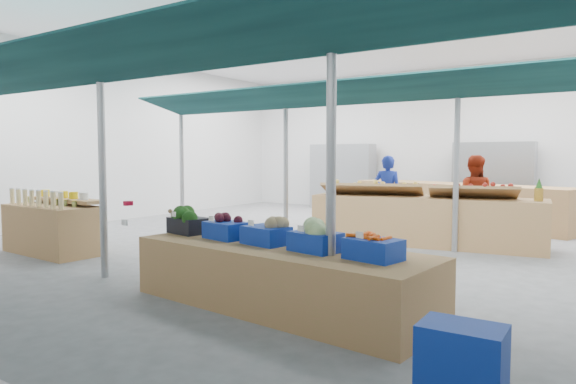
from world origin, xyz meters
name	(u,v)px	position (x,y,z in m)	size (l,w,h in m)	color
floor	(315,243)	(0.00, 0.00, 0.00)	(13.00, 13.00, 0.00)	#5F5F61
hall	(350,109)	(0.00, 1.44, 2.65)	(13.00, 13.00, 13.00)	silver
pole_grid	(300,146)	(0.75, -1.75, 1.81)	(10.00, 4.60, 3.00)	gray
awnings	(300,82)	(0.75, -1.75, 2.78)	(9.50, 7.08, 0.30)	black
back_shelving_left	(342,177)	(-2.50, 6.00, 1.00)	(2.00, 0.50, 2.00)	#B23F33
back_shelving_right	(493,181)	(2.00, 6.00, 1.00)	(2.00, 0.50, 2.00)	#B23F33
bottle_shelf	(54,227)	(-3.20, -3.34, 0.45)	(1.89, 1.22, 1.10)	olive
veg_counter	(279,277)	(1.79, -3.86, 0.34)	(3.48, 1.16, 0.68)	olive
fruit_counter	(425,221)	(1.83, 0.95, 0.45)	(4.18, 1.00, 0.90)	olive
far_counter	(458,204)	(1.56, 4.19, 0.49)	(5.50, 1.10, 0.99)	olive
crate_stack	(462,373)	(4.10, -5.24, 0.31)	(0.51, 0.36, 0.61)	#0D2C96
vendor_left	(388,194)	(0.63, 2.05, 0.84)	(0.61, 0.40, 1.67)	navy
vendor_right	(473,197)	(2.43, 2.05, 0.84)	(0.81, 0.63, 1.67)	maroon
crate_broccoli	(189,221)	(0.30, -3.71, 0.83)	(0.56, 0.45, 0.35)	black
crate_beets	(226,227)	(0.98, -3.78, 0.81)	(0.56, 0.45, 0.29)	#0D2C96
crate_celeriac	(266,231)	(1.60, -3.84, 0.82)	(0.56, 0.45, 0.31)	#0D2C96
crate_cabbage	(315,236)	(2.27, -3.91, 0.83)	(0.56, 0.45, 0.35)	#0D2C96
crate_carrots	(373,248)	(2.95, -3.97, 0.79)	(0.56, 0.45, 0.29)	#0D2C96
sparrow	(173,214)	(0.14, -3.81, 0.92)	(0.12, 0.09, 0.11)	brown
pole_ribbon	(128,205)	(0.04, -4.44, 1.08)	(0.12, 0.12, 0.28)	#B40C27
apple_heap_yellow	(372,187)	(0.85, 0.72, 1.06)	(2.02, 1.16, 0.27)	#997247
apple_heap_red	(473,190)	(2.68, 0.96, 1.06)	(1.63, 1.06, 0.27)	#997247
pineapple	(539,190)	(3.72, 1.09, 1.08)	(0.14, 0.14, 0.39)	#8C6019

